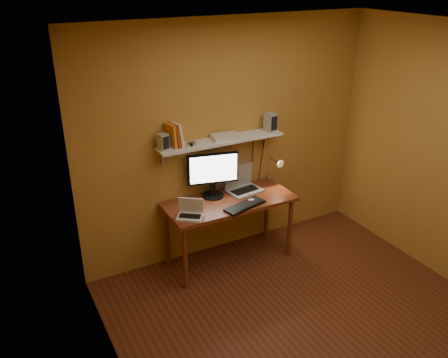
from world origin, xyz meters
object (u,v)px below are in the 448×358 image
laptop (242,184)px  desk_lamp (275,167)px  wall_shelf (221,141)px  shelf_camera (191,144)px  keyboard (245,206)px  desk (230,207)px  monitor (213,173)px  speaker_left (163,142)px  netbook (190,212)px  mouse (251,200)px  speaker_right (270,122)px  router (225,137)px

laptop → desk_lamp: size_ratio=1.06×
wall_shelf → shelf_camera: shelf_camera is taller
wall_shelf → keyboard: size_ratio=3.00×
desk → laptop: bearing=32.6°
monitor → speaker_left: (-0.53, 0.03, 0.43)m
desk → monitor: monitor is taller
keyboard → speaker_left: bearing=136.3°
desk_lamp → speaker_left: size_ratio=2.30×
netbook → mouse: netbook is taller
wall_shelf → monitor: (-0.11, -0.03, -0.33)m
mouse → speaker_left: speaker_left is taller
wall_shelf → netbook: size_ratio=4.52×
keyboard → shelf_camera: 0.85m
speaker_left → netbook: bearing=-87.4°
wall_shelf → speaker_right: (0.61, -0.00, 0.11)m
keyboard → speaker_left: speaker_left is taller
wall_shelf → laptop: (0.24, -0.04, -0.54)m
monitor → desk_lamp: (0.77, -0.04, -0.07)m
netbook → mouse: size_ratio=3.24×
shelf_camera → laptop: bearing=1.2°
desk → laptop: (0.24, 0.16, 0.16)m
desk_lamp → speaker_right: 0.52m
laptop → desk_lamp: bearing=-11.5°
mouse → desk_lamp: size_ratio=0.25×
netbook → desk_lamp: desk_lamp is taller
speaker_left → router: (0.69, -0.01, -0.06)m
mouse → desk_lamp: desk_lamp is taller
wall_shelf → router: router is taller
netbook → shelf_camera: size_ratio=3.23×
keyboard → speaker_left: size_ratio=2.87×
monitor → shelf_camera: size_ratio=5.67×
desk → laptop: 0.33m
keyboard → mouse: 0.13m
desk → monitor: (-0.11, 0.17, 0.36)m
monitor → speaker_right: speaker_right is taller
keyboard → shelf_camera: (-0.44, 0.35, 0.64)m
monitor → desk_lamp: monitor is taller
shelf_camera → netbook: bearing=-118.4°
desk → netbook: size_ratio=4.52×
keyboard → desk: bearing=94.4°
laptop → desk_lamp: desk_lamp is taller
keyboard → desk_lamp: size_ratio=1.25×
mouse → desk_lamp: bearing=34.4°
netbook → mouse: 0.70m
laptop → shelf_camera: (-0.61, -0.01, 0.58)m
mouse → router: (-0.13, 0.34, 0.63)m
keyboard → netbook: bearing=158.9°
netbook → keyboard: 0.59m
speaker_left → router: size_ratio=0.59×
desk → mouse: size_ratio=14.66×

